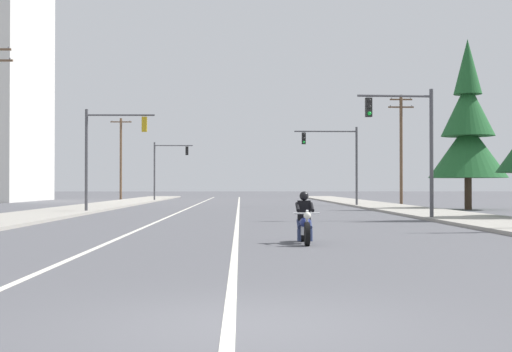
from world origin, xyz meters
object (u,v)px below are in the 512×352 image
object	(u,v)px
traffic_signal_mid_right	(339,154)
conifer_tree_right_verge_far	(468,131)
traffic_signal_mid_left	(165,163)
utility_pole_left_far	(121,157)
utility_pole_right_far	(401,146)
traffic_signal_near_left	(106,145)
motorcycle_with_rider	(305,223)
traffic_signal_near_right	(411,135)

from	to	relation	value
traffic_signal_mid_right	conifer_tree_right_verge_far	bearing A→B (deg)	-42.52
traffic_signal_mid_left	utility_pole_left_far	distance (m)	7.00
traffic_signal_mid_right	utility_pole_right_far	bearing A→B (deg)	39.92
traffic_signal_mid_left	traffic_signal_near_left	bearing A→B (deg)	-90.31
utility_pole_right_far	utility_pole_left_far	distance (m)	33.10
motorcycle_with_rider	traffic_signal_near_left	size ratio (longest dim) A/B	0.35
traffic_signal_mid_right	utility_pole_right_far	size ratio (longest dim) A/B	0.66
conifer_tree_right_verge_far	motorcycle_with_rider	bearing A→B (deg)	-115.72
traffic_signal_near_left	conifer_tree_right_verge_far	xyz separation A→B (m)	(23.52, 5.39, 1.28)
traffic_signal_near_right	traffic_signal_near_left	bearing A→B (deg)	149.63
traffic_signal_mid_left	utility_pole_left_far	bearing A→B (deg)	140.66
motorcycle_with_rider	traffic_signal_near_right	world-z (taller)	traffic_signal_near_right
traffic_signal_near_left	conifer_tree_right_verge_far	world-z (taller)	conifer_tree_right_verge_far
traffic_signal_mid_left	utility_pole_right_far	xyz separation A→B (m)	(21.53, -14.84, 0.98)
traffic_signal_mid_right	utility_pole_left_far	world-z (taller)	utility_pole_left_far
motorcycle_with_rider	conifer_tree_right_verge_far	size ratio (longest dim) A/B	0.19
traffic_signal_mid_right	conifer_tree_right_verge_far	size ratio (longest dim) A/B	0.53
motorcycle_with_rider	utility_pole_left_far	xyz separation A→B (m)	(-15.05, 59.88, 4.20)
traffic_signal_near_left	traffic_signal_mid_right	size ratio (longest dim) A/B	1.00
traffic_signal_mid_right	utility_pole_right_far	distance (m)	7.91
motorcycle_with_rider	traffic_signal_mid_left	xyz separation A→B (m)	(-9.66, 55.47, 3.46)
motorcycle_with_rider	utility_pole_right_far	distance (m)	42.56
utility_pole_right_far	traffic_signal_near_left	bearing A→B (deg)	-140.94
traffic_signal_near_right	utility_pole_right_far	size ratio (longest dim) A/B	0.66
utility_pole_left_far	conifer_tree_right_verge_far	world-z (taller)	conifer_tree_right_verge_far
traffic_signal_mid_left	utility_pole_right_far	size ratio (longest dim) A/B	0.66
motorcycle_with_rider	traffic_signal_near_right	distance (m)	15.34
traffic_signal_near_right	conifer_tree_right_verge_far	distance (m)	16.63
traffic_signal_near_left	traffic_signal_mid_left	distance (m)	32.46
conifer_tree_right_verge_far	traffic_signal_mid_right	bearing A→B (deg)	137.48
traffic_signal_near_right	traffic_signal_near_left	xyz separation A→B (m)	(-16.09, 9.43, 0.03)
utility_pole_right_far	conifer_tree_right_verge_far	size ratio (longest dim) A/B	0.80
motorcycle_with_rider	traffic_signal_near_left	xyz separation A→B (m)	(-9.84, 23.01, 3.47)
traffic_signal_near_right	utility_pole_left_far	xyz separation A→B (m)	(-21.30, 46.30, 0.76)
motorcycle_with_rider	traffic_signal_mid_right	bearing A→B (deg)	80.67
utility_pole_left_far	conifer_tree_right_verge_far	size ratio (longest dim) A/B	0.78
utility_pole_right_far	conifer_tree_right_verge_far	distance (m)	12.36
motorcycle_with_rider	utility_pole_right_far	bearing A→B (deg)	73.71
traffic_signal_mid_right	traffic_signal_mid_left	world-z (taller)	same
traffic_signal_near_right	utility_pole_left_far	size ratio (longest dim) A/B	0.68
traffic_signal_near_right	traffic_signal_mid_left	distance (m)	44.80
traffic_signal_mid_left	utility_pole_left_far	xyz separation A→B (m)	(-5.39, 4.42, 0.73)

